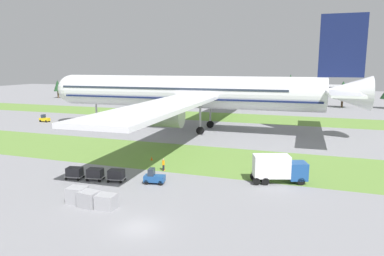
# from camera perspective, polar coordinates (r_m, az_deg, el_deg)

# --- Properties ---
(ground_plane) EXTENTS (400.00, 400.00, 0.00)m
(ground_plane) POSITION_cam_1_polar(r_m,az_deg,el_deg) (34.47, -8.60, -15.52)
(ground_plane) COLOR gray
(grass_strip_near) EXTENTS (320.00, 17.16, 0.01)m
(grass_strip_near) POSITION_cam_1_polar(r_m,az_deg,el_deg) (56.80, 3.45, -5.08)
(grass_strip_near) COLOR olive
(grass_strip_near) RESTS_ON ground
(grass_strip_far) EXTENTS (320.00, 17.16, 0.01)m
(grass_strip_far) POSITION_cam_1_polar(r_m,az_deg,el_deg) (101.31, 10.63, 1.48)
(grass_strip_far) COLOR olive
(grass_strip_far) RESTS_ON ground
(airliner) EXTENTS (72.02, 88.37, 24.65)m
(airliner) POSITION_cam_1_polar(r_m,az_deg,el_deg) (80.47, 0.58, 5.80)
(airliner) COLOR white
(airliner) RESTS_ON ground
(baggage_tug) EXTENTS (2.77, 1.70, 1.97)m
(baggage_tug) POSITION_cam_1_polar(r_m,az_deg,el_deg) (45.63, -6.11, -7.87)
(baggage_tug) COLOR #1E4C8E
(baggage_tug) RESTS_ON ground
(cargo_dolly_lead) EXTENTS (2.41, 1.83, 1.55)m
(cargo_dolly_lead) POSITION_cam_1_polar(r_m,az_deg,el_deg) (47.20, -12.04, -7.30)
(cargo_dolly_lead) COLOR #A3A3A8
(cargo_dolly_lead) RESTS_ON ground
(cargo_dolly_second) EXTENTS (2.41, 1.83, 1.55)m
(cargo_dolly_second) POSITION_cam_1_polar(r_m,az_deg,el_deg) (48.33, -15.25, -7.02)
(cargo_dolly_second) COLOR #A3A3A8
(cargo_dolly_second) RESTS_ON ground
(cargo_dolly_third) EXTENTS (2.41, 1.83, 1.55)m
(cargo_dolly_third) POSITION_cam_1_polar(r_m,az_deg,el_deg) (49.61, -18.30, -6.73)
(cargo_dolly_third) COLOR #A3A3A8
(cargo_dolly_third) RESTS_ON ground
(catering_truck) EXTENTS (7.32, 4.45, 3.58)m
(catering_truck) POSITION_cam_1_polar(r_m,az_deg,el_deg) (46.74, 13.68, -6.21)
(catering_truck) COLOR #1E4C8E
(catering_truck) RESTS_ON ground
(pushback_tractor) EXTENTS (2.64, 1.38, 1.97)m
(pushback_tractor) POSITION_cam_1_polar(r_m,az_deg,el_deg) (101.59, -22.57, 1.36)
(pushback_tractor) COLOR yellow
(pushback_tractor) RESTS_ON ground
(ground_crew_marshaller) EXTENTS (0.36, 0.56, 1.74)m
(ground_crew_marshaller) POSITION_cam_1_polar(r_m,az_deg,el_deg) (49.53, 10.33, -6.37)
(ground_crew_marshaller) COLOR black
(ground_crew_marshaller) RESTS_ON ground
(ground_crew_loader) EXTENTS (0.36, 0.56, 1.74)m
(ground_crew_loader) POSITION_cam_1_polar(r_m,az_deg,el_deg) (50.85, -4.60, -5.80)
(ground_crew_loader) COLOR black
(ground_crew_loader) RESTS_ON ground
(uld_container_0) EXTENTS (2.09, 1.71, 1.78)m
(uld_container_0) POSITION_cam_1_polar(r_m,az_deg,el_deg) (41.22, -17.92, -10.20)
(uld_container_0) COLOR #A3A3A8
(uld_container_0) RESTS_ON ground
(uld_container_1) EXTENTS (2.17, 1.82, 1.68)m
(uld_container_1) POSITION_cam_1_polar(r_m,az_deg,el_deg) (39.91, -16.23, -10.86)
(uld_container_1) COLOR #A3A3A8
(uld_container_1) RESTS_ON ground
(uld_container_2) EXTENTS (2.06, 1.68, 1.53)m
(uld_container_2) POSITION_cam_1_polar(r_m,az_deg,el_deg) (38.92, -13.58, -11.40)
(uld_container_2) COLOR #A3A3A8
(uld_container_2) RESTS_ON ground
(taxiway_marker_0) EXTENTS (0.44, 0.44, 0.68)m
(taxiway_marker_0) POSITION_cam_1_polar(r_m,az_deg,el_deg) (52.31, 17.60, -6.49)
(taxiway_marker_0) COLOR orange
(taxiway_marker_0) RESTS_ON ground
(taxiway_marker_1) EXTENTS (0.44, 0.44, 0.48)m
(taxiway_marker_1) POSITION_cam_1_polar(r_m,az_deg,el_deg) (51.24, -4.56, -6.51)
(taxiway_marker_1) COLOR orange
(taxiway_marker_1) RESTS_ON ground
(taxiway_marker_2) EXTENTS (0.44, 0.44, 0.62)m
(taxiway_marker_2) POSITION_cam_1_polar(r_m,az_deg,el_deg) (56.65, -6.49, -4.84)
(taxiway_marker_2) COLOR orange
(taxiway_marker_2) RESTS_ON ground
(distant_tree_line) EXTENTS (199.26, 9.36, 11.70)m
(distant_tree_line) POSITION_cam_1_polar(r_m,az_deg,el_deg) (135.74, 18.36, 6.05)
(distant_tree_line) COLOR #4C3823
(distant_tree_line) RESTS_ON ground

